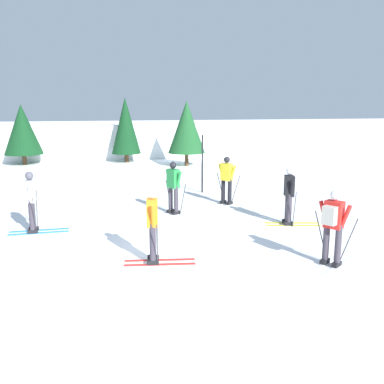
{
  "coord_description": "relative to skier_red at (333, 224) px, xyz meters",
  "views": [
    {
      "loc": [
        -0.98,
        -9.62,
        3.55
      ],
      "look_at": [
        1.63,
        2.9,
        0.9
      ],
      "focal_mm": 40.54,
      "sensor_mm": 36.0,
      "label": 1
    }
  ],
  "objects": [
    {
      "name": "ground_plane",
      "position": [
        -3.87,
        1.37,
        -0.96
      ],
      "size": [
        120.0,
        120.0,
        0.0
      ],
      "primitive_type": "plane",
      "color": "white"
    },
    {
      "name": "far_snow_ridge",
      "position": [
        -3.87,
        22.46,
        0.13
      ],
      "size": [
        80.0,
        6.71,
        2.18
      ],
      "primitive_type": "cube",
      "color": "white",
      "rests_on": "ground"
    },
    {
      "name": "skier_red",
      "position": [
        0.0,
        0.0,
        0.0
      ],
      "size": [
        1.53,
        1.21,
        1.71
      ],
      "color": "silver",
      "rests_on": "ground"
    },
    {
      "name": "skier_yellow",
      "position": [
        -0.59,
        6.16,
        -0.04
      ],
      "size": [
        1.48,
        1.29,
        1.71
      ],
      "color": "silver",
      "rests_on": "ground"
    },
    {
      "name": "skier_white",
      "position": [
        -6.8,
        4.0,
        -0.04
      ],
      "size": [
        1.61,
        1.0,
        1.71
      ],
      "color": "#237AC6",
      "rests_on": "ground"
    },
    {
      "name": "skier_green",
      "position": [
        -2.65,
        5.21,
        -0.04
      ],
      "size": [
        1.57,
        1.12,
        1.71
      ],
      "color": "silver",
      "rests_on": "ground"
    },
    {
      "name": "skier_orange",
      "position": [
        -3.81,
        0.98,
        -0.04
      ],
      "size": [
        1.64,
        1.0,
        1.71
      ],
      "color": "red",
      "rests_on": "ground"
    },
    {
      "name": "skier_black",
      "position": [
        0.47,
        3.29,
        -0.04
      ],
      "size": [
        1.64,
        0.99,
        1.71
      ],
      "color": "gold",
      "rests_on": "ground"
    },
    {
      "name": "trail_marker_pole",
      "position": [
        -0.96,
        8.38,
        0.2
      ],
      "size": [
        0.07,
        0.07,
        2.3
      ],
      "primitive_type": "cylinder",
      "color": "black",
      "rests_on": "ground"
    },
    {
      "name": "conifer_far_left",
      "position": [
        -0.14,
        15.83,
        1.23
      ],
      "size": [
        2.1,
        2.1,
        3.64
      ],
      "color": "#513823",
      "rests_on": "ground"
    },
    {
      "name": "conifer_far_right",
      "position": [
        -9.26,
        18.18,
        1.08
      ],
      "size": [
        2.18,
        2.18,
        3.46
      ],
      "color": "#513823",
      "rests_on": "ground"
    },
    {
      "name": "conifer_far_centre",
      "position": [
        -3.4,
        18.03,
        1.24
      ],
      "size": [
        1.74,
        1.74,
        3.86
      ],
      "color": "#513823",
      "rests_on": "ground"
    }
  ]
}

